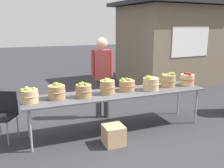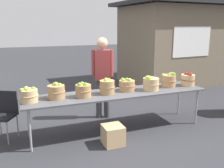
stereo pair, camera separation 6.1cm
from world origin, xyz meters
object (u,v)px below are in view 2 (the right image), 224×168
apple_basket_green_6 (169,80)px  vendor_adult (102,72)px  apple_basket_green_4 (127,85)px  apple_basket_red_0 (188,80)px  apple_basket_green_1 (56,91)px  apple_basket_green_5 (151,84)px  produce_crate (113,135)px  apple_basket_green_3 (107,87)px  folding_chair (4,111)px  market_table (118,94)px  apple_basket_green_0 (29,95)px  apple_basket_green_2 (83,90)px

apple_basket_green_6 → vendor_adult: 1.40m
apple_basket_green_4 → apple_basket_red_0: bearing=-3.2°
apple_basket_green_1 → apple_basket_green_5: same height
produce_crate → apple_basket_red_0: bearing=15.7°
apple_basket_green_3 → vendor_adult: vendor_adult is taller
apple_basket_green_4 → folding_chair: 2.28m
market_table → vendor_adult: size_ratio=2.00×
market_table → apple_basket_green_6: bearing=2.8°
apple_basket_green_6 → folding_chair: bearing=174.3°
vendor_adult → apple_basket_green_3: bearing=94.3°
vendor_adult → apple_basket_green_0: bearing=42.6°
produce_crate → apple_basket_green_2: bearing=127.0°
apple_basket_green_6 → produce_crate: apple_basket_green_6 is taller
apple_basket_green_0 → apple_basket_green_3: 1.38m
apple_basket_green_4 → apple_basket_red_0: apple_basket_red_0 is taller
folding_chair → market_table: bearing=18.2°
market_table → apple_basket_green_2: 0.70m
apple_basket_green_3 → produce_crate: bearing=-99.7°
folding_chair → apple_basket_green_2: bearing=11.3°
market_table → apple_basket_green_0: (-1.60, -0.01, 0.15)m
apple_basket_green_1 → market_table: bearing=-1.8°
market_table → apple_basket_green_2: size_ratio=11.85×
apple_basket_green_4 → produce_crate: apple_basket_green_4 is taller
apple_basket_green_0 → apple_basket_green_1: bearing=5.9°
apple_basket_green_2 → apple_basket_green_3: 0.47m
produce_crate → apple_basket_green_1: bearing=145.2°
apple_basket_green_1 → apple_basket_green_6: size_ratio=1.01×
apple_basket_green_4 → apple_basket_green_0: bearing=-177.4°
market_table → apple_basket_red_0: bearing=-0.2°
apple_basket_green_3 → apple_basket_green_0: bearing=-179.8°
apple_basket_green_6 → apple_basket_red_0: (0.43, -0.06, -0.01)m
market_table → apple_basket_green_6: size_ratio=11.35×
apple_basket_green_0 → folding_chair: bearing=137.6°
apple_basket_green_5 → produce_crate: apple_basket_green_5 is taller
apple_basket_green_4 → apple_basket_green_5: size_ratio=0.98×
apple_basket_green_1 → apple_basket_green_3: apple_basket_green_3 is taller
apple_basket_green_1 → apple_basket_green_2: (0.46, -0.08, -0.00)m
apple_basket_green_6 → apple_basket_red_0: 0.44m
apple_basket_green_3 → apple_basket_green_4: size_ratio=0.93×
apple_basket_green_5 → apple_basket_green_6: bearing=13.4°
apple_basket_green_0 → vendor_adult: (1.55, 0.75, 0.16)m
apple_basket_green_6 → produce_crate: (-1.47, -0.60, -0.72)m
apple_basket_green_3 → apple_basket_green_6: 1.38m
apple_basket_green_2 → apple_basket_green_3: bearing=5.2°
apple_basket_green_0 → apple_basket_green_6: 2.77m
apple_basket_green_4 → vendor_adult: bearing=112.1°
apple_basket_green_3 → produce_crate: apple_basket_green_3 is taller
apple_basket_green_0 → apple_basket_green_4: (1.82, 0.08, -0.01)m
market_table → produce_crate: 0.83m
vendor_adult → apple_basket_red_0: bearing=172.7°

